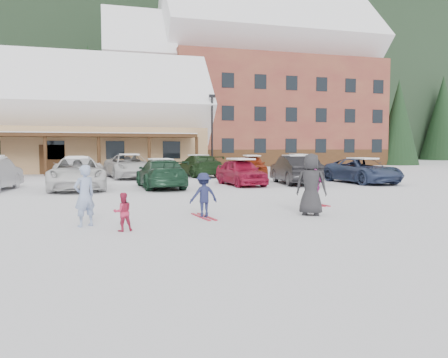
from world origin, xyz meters
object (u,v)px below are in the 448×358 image
object	(u,v)px
parked_car_5	(295,170)
parked_car_9	(77,167)
lamp_post	(212,128)
parked_car_10	(129,166)
adult_skier	(85,196)
parked_car_12	(252,166)
parked_car_6	(362,171)
parked_car_4	(241,172)
day_lodge	(33,124)
bystander_dark	(311,184)
parked_car_3	(161,174)
parked_car_13	(299,165)
parked_car_11	(198,166)
toddler_red	(123,212)
child_navy	(204,195)
child_magenta	(315,187)
alpine_hotel	(254,92)
parked_car_2	(78,173)

from	to	relation	value
parked_car_5	parked_car_9	bearing A→B (deg)	-26.22
lamp_post	parked_car_10	world-z (taller)	lamp_post
lamp_post	parked_car_10	xyz separation A→B (m)	(-7.11, -6.35, -2.81)
lamp_post	parked_car_9	distance (m)	12.20
adult_skier	parked_car_12	bearing A→B (deg)	-153.20
parked_car_5	parked_car_6	xyz separation A→B (m)	(3.91, -0.43, -0.08)
parked_car_4	parked_car_9	bearing A→B (deg)	133.03
day_lodge	bystander_dark	distance (m)	30.84
parked_car_3	parked_car_13	bearing A→B (deg)	-148.46
day_lodge	parked_car_5	distance (m)	24.20
bystander_dark	parked_car_3	size ratio (longest dim) A/B	0.37
parked_car_4	parked_car_13	world-z (taller)	parked_car_13
parked_car_11	lamp_post	bearing A→B (deg)	-120.40
adult_skier	parked_car_5	xyz separation A→B (m)	(10.50, 10.50, 0.00)
toddler_red	parked_car_3	xyz separation A→B (m)	(2.27, 10.90, 0.25)
toddler_red	parked_car_11	bearing A→B (deg)	-118.92
bystander_dark	toddler_red	bearing A→B (deg)	44.42
parked_car_4	parked_car_11	bearing A→B (deg)	89.86
parked_car_10	parked_car_11	size ratio (longest dim) A/B	1.10
parked_car_6	parked_car_9	bearing A→B (deg)	148.38
child_navy	adult_skier	bearing A→B (deg)	2.70
lamp_post	parked_car_3	distance (m)	15.45
toddler_red	child_magenta	size ratio (longest dim) A/B	0.74
alpine_hotel	parked_car_6	world-z (taller)	alpine_hotel
day_lodge	parked_car_9	world-z (taller)	day_lodge
child_navy	child_magenta	world-z (taller)	child_navy
toddler_red	child_magenta	world-z (taller)	child_magenta
lamp_post	day_lodge	bearing A→B (deg)	162.11
bystander_dark	child_navy	bearing A→B (deg)	24.91
parked_car_5	parked_car_13	xyz separation A→B (m)	(3.40, 6.74, -0.02)
day_lodge	parked_car_10	world-z (taller)	day_lodge
parked_car_12	alpine_hotel	bearing A→B (deg)	79.48
lamp_post	parked_car_4	bearing A→B (deg)	-97.50
parked_car_9	parked_car_10	bearing A→B (deg)	162.34
parked_car_2	parked_car_6	xyz separation A→B (m)	(15.13, -0.29, -0.07)
child_navy	bystander_dark	size ratio (longest dim) A/B	0.70
toddler_red	parked_car_10	world-z (taller)	parked_car_10
day_lodge	bystander_dark	world-z (taller)	day_lodge
parked_car_4	day_lodge	bearing A→B (deg)	119.81
day_lodge	parked_car_13	distance (m)	22.49
parked_car_5	toddler_red	bearing A→B (deg)	57.02
day_lodge	lamp_post	size ratio (longest dim) A/B	4.58
alpine_hotel	parked_car_6	xyz separation A→B (m)	(-3.62, -28.57, -7.94)
parked_car_13	lamp_post	bearing A→B (deg)	-45.49
child_navy	parked_car_3	bearing A→B (deg)	-98.26
child_magenta	parked_car_13	size ratio (longest dim) A/B	0.27
parked_car_3	parked_car_10	bearing A→B (deg)	-84.34
parked_car_11	child_navy	bearing A→B (deg)	70.46
toddler_red	parked_car_6	size ratio (longest dim) A/B	0.18
bystander_dark	parked_car_6	size ratio (longest dim) A/B	0.36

